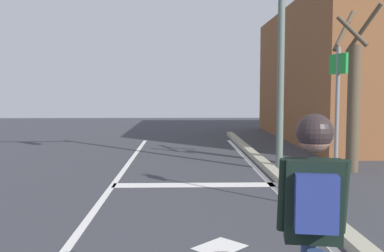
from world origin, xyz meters
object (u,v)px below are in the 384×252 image
traffic_signal_mast (248,18)px  roadside_tree (353,99)px  skater (313,206)px  street_sign_post (337,106)px

traffic_signal_mast → roadside_tree: size_ratio=1.36×
skater → roadside_tree: (3.07, 7.09, 0.56)m
street_sign_post → roadside_tree: (1.58, 3.36, 0.04)m
skater → roadside_tree: bearing=66.6°
skater → street_sign_post: bearing=68.3°
skater → traffic_signal_mast: (0.65, 7.24, 2.39)m
traffic_signal_mast → street_sign_post: traffic_signal_mast is taller
traffic_signal_mast → roadside_tree: 3.04m
skater → street_sign_post: street_sign_post is taller
skater → street_sign_post: size_ratio=0.65×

